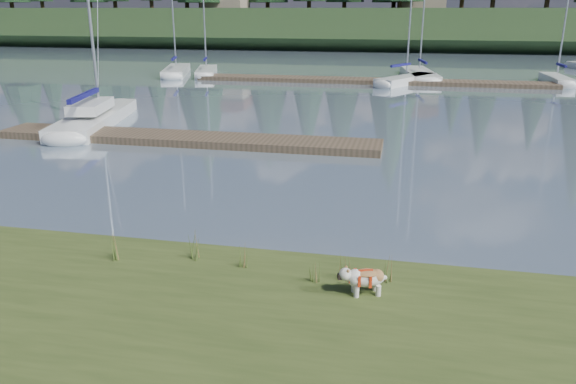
# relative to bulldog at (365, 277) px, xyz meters

# --- Properties ---
(ground) EXTENTS (200.00, 200.00, 0.00)m
(ground) POSITION_rel_bulldog_xyz_m (-4.30, 33.02, -0.68)
(ground) COLOR gray
(ground) RESTS_ON ground
(bank) EXTENTS (60.00, 9.00, 0.35)m
(bank) POSITION_rel_bulldog_xyz_m (-4.30, -2.98, -0.50)
(bank) COLOR #3D4C1E
(bank) RESTS_ON ground
(ridge) EXTENTS (200.00, 20.00, 5.00)m
(ridge) POSITION_rel_bulldog_xyz_m (-4.30, 76.02, 1.82)
(ridge) COLOR #203419
(ridge) RESTS_ON ground
(bulldog) EXTENTS (0.88, 0.54, 0.52)m
(bulldog) POSITION_rel_bulldog_xyz_m (0.00, 0.00, 0.00)
(bulldog) COLOR silver
(bulldog) RESTS_ON bank
(sailboat_main) EXTENTS (4.00, 9.67, 13.59)m
(sailboat_main) POSITION_rel_bulldog_xyz_m (-13.94, 15.27, -0.26)
(sailboat_main) COLOR silver
(sailboat_main) RESTS_ON ground
(dock_near) EXTENTS (16.00, 2.00, 0.30)m
(dock_near) POSITION_rel_bulldog_xyz_m (-8.30, 12.02, -0.53)
(dock_near) COLOR #4C3D2C
(dock_near) RESTS_ON ground
(dock_far) EXTENTS (26.00, 2.20, 0.30)m
(dock_far) POSITION_rel_bulldog_xyz_m (-2.30, 33.02, -0.53)
(dock_far) COLOR #4C3D2C
(dock_far) RESTS_ON ground
(sailboat_bg_0) EXTENTS (4.08, 8.64, 12.30)m
(sailboat_bg_0) POSITION_rel_bulldog_xyz_m (-18.69, 36.15, -0.35)
(sailboat_bg_0) COLOR silver
(sailboat_bg_0) RESTS_ON ground
(sailboat_bg_1) EXTENTS (3.38, 7.30, 10.82)m
(sailboat_bg_1) POSITION_rel_bulldog_xyz_m (-15.94, 35.88, -0.35)
(sailboat_bg_1) COLOR silver
(sailboat_bg_1) RESTS_ON ground
(sailboat_bg_2) EXTENTS (4.86, 7.10, 11.09)m
(sailboat_bg_2) POSITION_rel_bulldog_xyz_m (0.64, 33.67, -0.35)
(sailboat_bg_2) COLOR silver
(sailboat_bg_2) RESTS_ON ground
(sailboat_bg_3) EXTENTS (3.33, 9.87, 14.04)m
(sailboat_bg_3) POSITION_rel_bulldog_xyz_m (1.16, 37.80, -0.35)
(sailboat_bg_3) COLOR silver
(sailboat_bg_3) RESTS_ON ground
(sailboat_bg_4) EXTENTS (1.43, 6.19, 9.27)m
(sailboat_bg_4) POSITION_rel_bulldog_xyz_m (11.02, 35.97, -0.34)
(sailboat_bg_4) COLOR silver
(sailboat_bg_4) RESTS_ON ground
(weed_0) EXTENTS (0.17, 0.14, 0.63)m
(weed_0) POSITION_rel_bulldog_xyz_m (-3.50, 0.77, -0.06)
(weed_0) COLOR #475B23
(weed_0) RESTS_ON bank
(weed_1) EXTENTS (0.17, 0.14, 0.55)m
(weed_1) POSITION_rel_bulldog_xyz_m (-2.41, 0.63, -0.09)
(weed_1) COLOR #475B23
(weed_1) RESTS_ON bank
(weed_2) EXTENTS (0.17, 0.14, 0.60)m
(weed_2) POSITION_rel_bulldog_xyz_m (-0.40, 0.46, -0.07)
(weed_2) COLOR #475B23
(weed_2) RESTS_ON bank
(weed_3) EXTENTS (0.17, 0.14, 0.65)m
(weed_3) POSITION_rel_bulldog_xyz_m (-5.09, 0.40, -0.05)
(weed_3) COLOR #475B23
(weed_3) RESTS_ON bank
(weed_4) EXTENTS (0.17, 0.14, 0.49)m
(weed_4) POSITION_rel_bulldog_xyz_m (-0.96, 0.26, -0.12)
(weed_4) COLOR #475B23
(weed_4) RESTS_ON bank
(weed_5) EXTENTS (0.17, 0.14, 0.58)m
(weed_5) POSITION_rel_bulldog_xyz_m (0.40, 0.59, -0.08)
(weed_5) COLOR #475B23
(weed_5) RESTS_ON bank
(mud_lip) EXTENTS (60.00, 0.50, 0.14)m
(mud_lip) POSITION_rel_bulldog_xyz_m (-4.30, 1.42, -0.61)
(mud_lip) COLOR #33281C
(mud_lip) RESTS_ON ground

